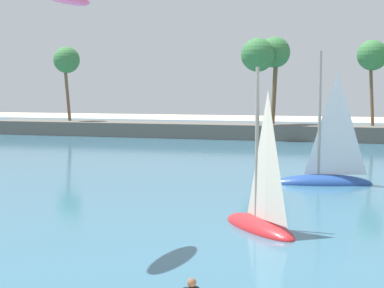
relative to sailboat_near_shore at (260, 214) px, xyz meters
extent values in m
cube|color=#386B84|center=(-1.09, 37.57, -0.69)|extent=(220.00, 98.34, 0.06)
cube|color=#605B54|center=(-1.09, 46.74, 0.18)|extent=(86.86, 6.00, 1.80)
cylinder|color=brown|center=(-34.67, 46.99, 5.06)|extent=(0.79, 0.87, 7.99)
sphere|color=#38753D|center=(-34.67, 46.99, 9.04)|extent=(3.45, 3.45, 3.45)
cylinder|color=brown|center=(3.69, 47.55, 5.07)|extent=(0.81, 0.68, 8.00)
sphere|color=#38753D|center=(3.69, 47.55, 9.07)|extent=(3.46, 3.46, 3.46)
cylinder|color=brown|center=(-7.44, 47.72, 5.34)|extent=(0.89, 0.71, 8.54)
sphere|color=#38753D|center=(-7.44, 47.72, 9.60)|extent=(3.67, 3.67, 3.67)
cylinder|color=brown|center=(-9.03, 45.40, 5.14)|extent=(0.57, 0.63, 8.13)
sphere|color=#38753D|center=(-9.03, 45.40, 9.19)|extent=(3.91, 3.91, 3.91)
sphere|color=brown|center=(0.70, -12.09, 0.84)|extent=(0.21, 0.21, 0.21)
ellipsoid|color=red|center=(-0.07, 0.08, -0.66)|extent=(4.45, 4.81, 1.01)
cylinder|color=gray|center=(-0.24, 0.27, 3.00)|extent=(0.15, 0.15, 6.31)
pyramid|color=silver|center=(0.32, -0.37, 2.53)|extent=(1.60, 1.82, 5.37)
ellipsoid|color=#234793|center=(1.43, 13.38, -0.66)|extent=(6.35, 3.23, 1.22)
cylinder|color=gray|center=(1.13, 13.31, 3.76)|extent=(0.18, 0.18, 7.61)
pyramid|color=silver|center=(2.14, 13.55, 3.18)|extent=(2.71, 0.83, 6.47)
camera|label=1|loc=(4.71, -25.06, 5.23)|focal=57.20mm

